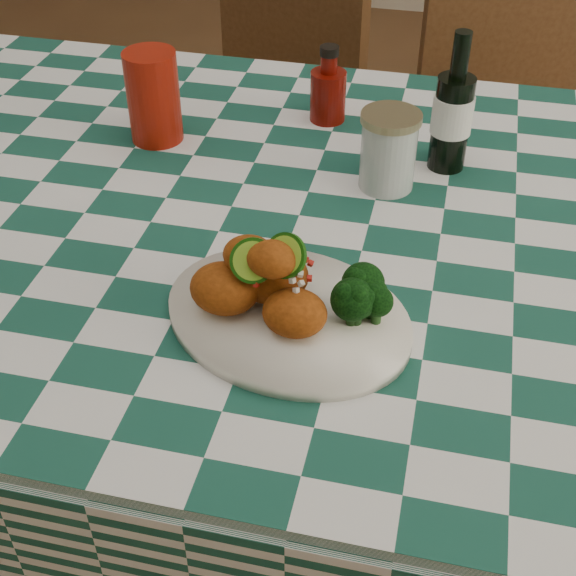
% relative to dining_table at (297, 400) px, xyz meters
% --- Properties ---
extents(ground, '(5.00, 5.00, 0.00)m').
position_rel_dining_table_xyz_m(ground, '(0.00, 0.00, -0.39)').
color(ground, brown).
rests_on(ground, ground).
extents(dining_table, '(1.66, 1.06, 0.79)m').
position_rel_dining_table_xyz_m(dining_table, '(0.00, 0.00, 0.00)').
color(dining_table, '#184D3E').
rests_on(dining_table, ground).
extents(plate, '(0.38, 0.33, 0.02)m').
position_rel_dining_table_xyz_m(plate, '(0.04, -0.23, 0.40)').
color(plate, white).
rests_on(plate, dining_table).
extents(fried_chicken_pile, '(0.16, 0.12, 0.10)m').
position_rel_dining_table_xyz_m(fried_chicken_pile, '(0.02, -0.23, 0.46)').
color(fried_chicken_pile, '#9C420F').
rests_on(fried_chicken_pile, plate).
extents(broccoli_side, '(0.08, 0.08, 0.06)m').
position_rel_dining_table_xyz_m(broccoli_side, '(0.14, -0.22, 0.44)').
color(broccoli_side, black).
rests_on(broccoli_side, plate).
extents(red_tumbler, '(0.09, 0.09, 0.15)m').
position_rel_dining_table_xyz_m(red_tumbler, '(-0.28, 0.17, 0.47)').
color(red_tumbler, maroon).
rests_on(red_tumbler, dining_table).
extents(ketchup_bottle, '(0.08, 0.08, 0.13)m').
position_rel_dining_table_xyz_m(ketchup_bottle, '(-0.02, 0.30, 0.46)').
color(ketchup_bottle, '#660C05').
rests_on(ketchup_bottle, dining_table).
extents(mason_jar, '(0.09, 0.09, 0.12)m').
position_rel_dining_table_xyz_m(mason_jar, '(0.11, 0.11, 0.45)').
color(mason_jar, '#B2BCBA').
rests_on(mason_jar, dining_table).
extents(beer_bottle, '(0.08, 0.08, 0.22)m').
position_rel_dining_table_xyz_m(beer_bottle, '(0.20, 0.19, 0.50)').
color(beer_bottle, black).
rests_on(beer_bottle, dining_table).
extents(wooden_chair_left, '(0.55, 0.56, 0.91)m').
position_rel_dining_table_xyz_m(wooden_chair_left, '(-0.29, 0.75, 0.06)').
color(wooden_chair_left, '#472814').
rests_on(wooden_chair_left, ground).
extents(wooden_chair_right, '(0.55, 0.56, 0.95)m').
position_rel_dining_table_xyz_m(wooden_chair_right, '(0.37, 0.77, 0.08)').
color(wooden_chair_right, '#472814').
rests_on(wooden_chair_right, ground).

